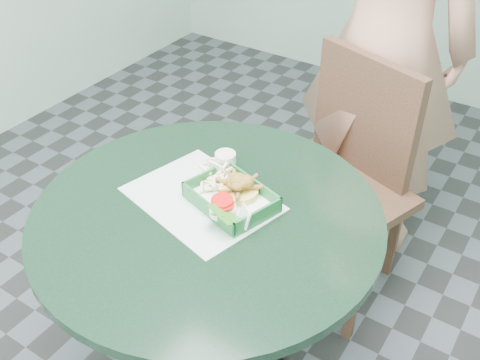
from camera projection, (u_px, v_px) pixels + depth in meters
The scene contains 8 objects.
cafe_table at pixel (209, 261), 1.63m from camera, with size 0.96×0.96×0.75m.
dining_chair at pixel (347, 167), 2.10m from camera, with size 0.47×0.47×0.93m.
placemat at pixel (202, 204), 1.58m from camera, with size 0.40×0.30×0.00m, color silver.
food_basket at pixel (231, 206), 1.55m from camera, with size 0.23×0.17×0.05m.
crab_sandwich at pixel (236, 189), 1.55m from camera, with size 0.11×0.11×0.07m.
fries_pile at pixel (206, 185), 1.59m from camera, with size 0.10×0.11×0.04m, color #F7E2AF, non-canonical shape.
sauce_ramekin at pixel (210, 165), 1.64m from camera, with size 0.06×0.06×0.03m.
garnish_cup at pixel (230, 216), 1.48m from camera, with size 0.11×0.10×0.04m.
Camera 1 is at (0.72, -0.93, 1.75)m, focal length 42.00 mm.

